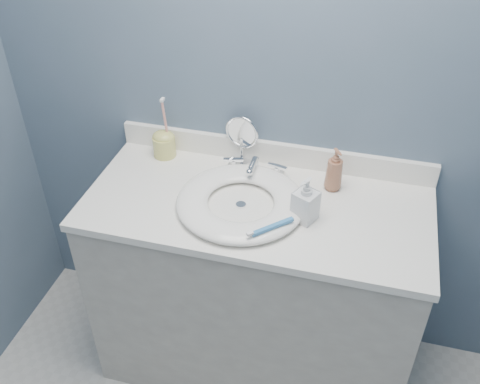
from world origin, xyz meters
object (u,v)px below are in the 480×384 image
(makeup_mirror, at_px, (242,137))
(soap_bottle_amber, at_px, (334,170))
(toothbrush_holder, at_px, (164,143))
(soap_bottle_clear, at_px, (306,199))

(makeup_mirror, height_order, soap_bottle_amber, makeup_mirror)
(toothbrush_holder, bearing_deg, soap_bottle_amber, -4.19)
(makeup_mirror, relative_size, toothbrush_holder, 0.79)
(soap_bottle_clear, bearing_deg, makeup_mirror, 162.18)
(makeup_mirror, height_order, toothbrush_holder, toothbrush_holder)
(makeup_mirror, bearing_deg, toothbrush_holder, -162.35)
(soap_bottle_amber, bearing_deg, toothbrush_holder, 141.19)
(makeup_mirror, bearing_deg, soap_bottle_amber, -2.37)
(soap_bottle_amber, relative_size, toothbrush_holder, 0.65)
(soap_bottle_amber, bearing_deg, makeup_mirror, 132.15)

